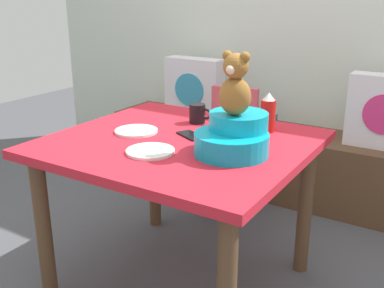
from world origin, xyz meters
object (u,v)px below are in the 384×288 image
Objects in this scene: infant_seat_teal at (234,136)px; coffee_mug at (198,113)px; ketchup_bottle at (268,113)px; dinner_plate_far at (150,151)px; highchair at (228,133)px; dining_table at (180,162)px; teddy_bear at (235,85)px; book_stack at (260,120)px; cell_phone at (191,135)px; pillow_floral_left at (194,88)px; dinner_plate_near at (136,131)px.

coffee_mug is (-0.35, 0.31, -0.02)m from infant_seat_teal.
dinner_plate_far is at bearing -118.68° from ketchup_bottle.
highchair is 0.75m from ketchup_bottle.
teddy_bear reaches higher than dining_table.
teddy_bear is (0.46, -0.86, 0.50)m from highchair.
book_stack is 1.03m from coffee_mug.
book_stack is 1.40m from infant_seat_teal.
book_stack is 1.23m from cell_phone.
book_stack is at bearing 108.72° from teddy_bear.
dinner_plate_far is (-0.01, -0.21, 0.11)m from dining_table.
book_stack is 0.18× the size of dining_table.
infant_seat_teal is at bearing 31.11° from dinner_plate_far.
ketchup_bottle is at bearing 90.17° from infant_seat_teal.
teddy_bear is (0.97, -1.27, 0.34)m from pillow_floral_left.
pillow_floral_left is 1.15m from coffee_mug.
pillow_floral_left is at bearing 115.11° from dinner_plate_far.
ketchup_bottle is 0.62m from dinner_plate_near.
dining_table is at bearing 172.98° from infant_seat_teal.
dining_table is at bearing 87.72° from dinner_plate_far.
highchair is 5.49× the size of cell_phone.
teddy_bear is at bearing -89.83° from ketchup_bottle.
highchair is 1.02m from infant_seat_teal.
highchair is at bearing 132.64° from ketchup_bottle.
highchair is 1.07m from dinner_plate_far.
coffee_mug is 0.83× the size of cell_phone.
pillow_floral_left is 1.63m from teddy_bear.
book_stack is 1.30m from dinner_plate_near.
infant_seat_teal is 0.21m from teddy_bear.
book_stack is 1.67× the size of coffee_mug.
dinner_plate_near is at bearing -93.37° from highchair.
highchair is (0.50, -0.42, -0.16)m from pillow_floral_left.
dinner_plate_near is at bearing 178.00° from infant_seat_teal.
highchair reaches higher than dinner_plate_far.
dining_table is 9.18× the size of coffee_mug.
highchair is at bearing 118.50° from teddy_bear.
coffee_mug is at bearing 139.00° from teddy_bear.
infant_seat_teal is at bearing -89.83° from ketchup_bottle.
teddy_bear reaches higher than cell_phone.
book_stack is 1.09m from ketchup_bottle.
highchair is 6.58× the size of coffee_mug.
dinner_plate_far is (0.15, -1.47, 0.24)m from book_stack.
ketchup_bottle is at bearing 48.62° from dining_table.
cell_phone is at bearing 159.32° from teddy_bear.
highchair is 4.27× the size of ketchup_bottle.
teddy_bear is 0.58m from dinner_plate_near.
dinner_plate_far is (0.06, -0.48, -0.04)m from coffee_mug.
pillow_floral_left is 3.06× the size of cell_phone.
teddy_bear is at bearing -61.50° from highchair.
coffee_mug reaches higher than dinner_plate_far.
book_stack is at bearing 94.93° from coffee_mug.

